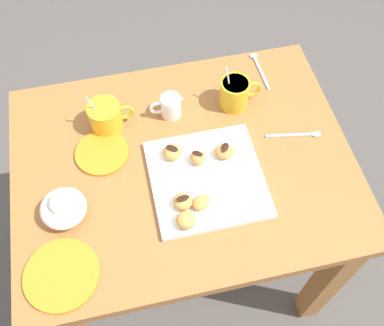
{
  "coord_description": "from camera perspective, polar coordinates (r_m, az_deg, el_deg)",
  "views": [
    {
      "loc": [
        -0.12,
        -0.66,
        1.83
      ],
      "look_at": [
        0.02,
        -0.02,
        0.77
      ],
      "focal_mm": 42.29,
      "sensor_mm": 36.0,
      "label": 1
    }
  ],
  "objects": [
    {
      "name": "beignet_4",
      "position": [
        1.25,
        -2.49,
        1.39
      ],
      "size": [
        0.07,
        0.07,
        0.03
      ],
      "primitive_type": "ellipsoid",
      "rotation": [
        0.0,
        0.0,
        2.68
      ],
      "color": "#D19347",
      "rests_on": "pastry_plate_square"
    },
    {
      "name": "chocolate_drizzle_1",
      "position": [
        1.22,
        0.73,
        1.21
      ],
      "size": [
        0.03,
        0.03,
        0.0
      ],
      "primitive_type": "ellipsoid",
      "rotation": [
        0.0,
        0.0,
        2.54
      ],
      "color": "black",
      "rests_on": "beignet_1"
    },
    {
      "name": "coffee_mug_mustard_left",
      "position": [
        1.33,
        -10.82,
        5.87
      ],
      "size": [
        0.13,
        0.1,
        0.13
      ],
      "color": "gold",
      "rests_on": "dining_table"
    },
    {
      "name": "beignet_5",
      "position": [
        1.25,
        4.12,
        1.47
      ],
      "size": [
        0.06,
        0.06,
        0.04
      ],
      "primitive_type": "ellipsoid",
      "rotation": [
        0.0,
        0.0,
        1.37
      ],
      "color": "#D19347",
      "rests_on": "pastry_plate_square"
    },
    {
      "name": "chocolate_drizzle_5",
      "position": [
        1.23,
        4.18,
        1.99
      ],
      "size": [
        0.03,
        0.04,
        0.0
      ],
      "primitive_type": "ellipsoid",
      "rotation": [
        0.0,
        0.0,
        1.05
      ],
      "color": "black",
      "rests_on": "beignet_5"
    },
    {
      "name": "loose_spoon_by_plate",
      "position": [
        1.36,
        13.47,
        3.49
      ],
      "size": [
        0.16,
        0.04,
        0.01
      ],
      "color": "silver",
      "rests_on": "dining_table"
    },
    {
      "name": "beignet_3",
      "position": [
        1.17,
        -1.16,
        -4.89
      ],
      "size": [
        0.06,
        0.06,
        0.03
      ],
      "primitive_type": "ellipsoid",
      "rotation": [
        0.0,
        0.0,
        0.19
      ],
      "color": "#D19347",
      "rests_on": "pastry_plate_square"
    },
    {
      "name": "cream_pitcher_white",
      "position": [
        1.34,
        -2.74,
        7.25
      ],
      "size": [
        0.1,
        0.06,
        0.07
      ],
      "color": "white",
      "rests_on": "dining_table"
    },
    {
      "name": "beignet_1",
      "position": [
        1.24,
        0.72,
        0.68
      ],
      "size": [
        0.06,
        0.06,
        0.04
      ],
      "primitive_type": "ellipsoid",
      "rotation": [
        0.0,
        0.0,
        2.18
      ],
      "color": "#D19347",
      "rests_on": "pastry_plate_square"
    },
    {
      "name": "ground_plane",
      "position": [
        1.95,
        -0.73,
        -11.66
      ],
      "size": [
        8.0,
        8.0,
        0.0
      ],
      "primitive_type": "plane",
      "color": "#514C47"
    },
    {
      "name": "dining_table",
      "position": [
        1.4,
        -1.0,
        -3.12
      ],
      "size": [
        0.96,
        0.74,
        0.75
      ],
      "color": "#A36633",
      "rests_on": "ground_plane"
    },
    {
      "name": "coffee_mug_mustard_right",
      "position": [
        1.36,
        5.48,
        8.84
      ],
      "size": [
        0.13,
        0.09,
        0.14
      ],
      "color": "gold",
      "rests_on": "dining_table"
    },
    {
      "name": "saucer_orange_left",
      "position": [
        1.17,
        -16.11,
        -13.4
      ],
      "size": [
        0.19,
        0.19,
        0.01
      ],
      "primitive_type": "cylinder",
      "color": "orange",
      "rests_on": "dining_table"
    },
    {
      "name": "saucer_orange_right",
      "position": [
        1.31,
        -11.28,
        1.28
      ],
      "size": [
        0.15,
        0.15,
        0.01
      ],
      "primitive_type": "cylinder",
      "color": "orange",
      "rests_on": "dining_table"
    },
    {
      "name": "chocolate_drizzle_4",
      "position": [
        1.23,
        -2.52,
        1.87
      ],
      "size": [
        0.04,
        0.04,
        0.0
      ],
      "primitive_type": "ellipsoid",
      "rotation": [
        0.0,
        0.0,
        2.49
      ],
      "color": "black",
      "rests_on": "beignet_4"
    },
    {
      "name": "beignet_0",
      "position": [
        1.15,
        -0.8,
        -7.23
      ],
      "size": [
        0.06,
        0.06,
        0.04
      ],
      "primitive_type": "ellipsoid",
      "rotation": [
        0.0,
        0.0,
        4.9
      ],
      "color": "#D19347",
      "rests_on": "pastry_plate_square"
    },
    {
      "name": "chocolate_drizzle_3",
      "position": [
        1.16,
        -1.17,
        -4.49
      ],
      "size": [
        0.04,
        0.02,
        0.0
      ],
      "primitive_type": "ellipsoid",
      "rotation": [
        0.0,
        0.0,
        0.09
      ],
      "color": "black",
      "rests_on": "beignet_3"
    },
    {
      "name": "ice_cream_bowl",
      "position": [
        1.2,
        -15.96,
        -5.39
      ],
      "size": [
        0.12,
        0.12,
        0.09
      ],
      "color": "white",
      "rests_on": "dining_table"
    },
    {
      "name": "pastry_plate_square",
      "position": [
        1.23,
        1.88,
        -2.01
      ],
      "size": [
        0.3,
        0.3,
        0.02
      ],
      "primitive_type": "cube",
      "color": "white",
      "rests_on": "dining_table"
    },
    {
      "name": "beignet_2",
      "position": [
        1.17,
        1.16,
        -4.99
      ],
      "size": [
        0.06,
        0.06,
        0.03
      ],
      "primitive_type": "ellipsoid",
      "rotation": [
        0.0,
        0.0,
        5.14
      ],
      "color": "#D19347",
      "rests_on": "pastry_plate_square"
    },
    {
      "name": "loose_spoon_near_saucer",
      "position": [
        1.51,
        8.37,
        11.99
      ],
      "size": [
        0.03,
        0.16,
        0.01
      ],
      "color": "silver",
      "rests_on": "dining_table"
    }
  ]
}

